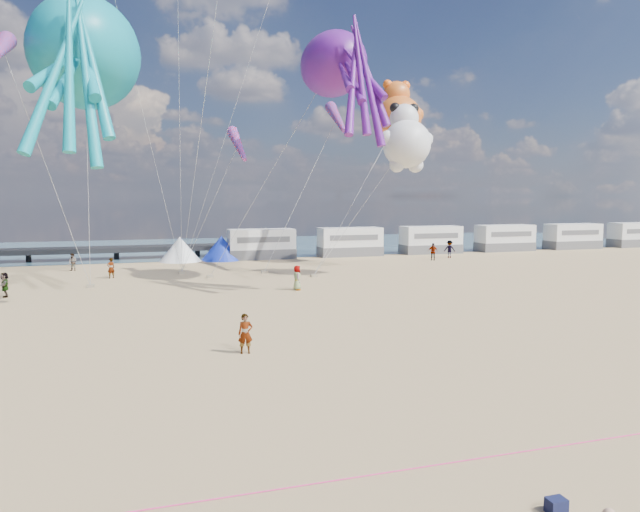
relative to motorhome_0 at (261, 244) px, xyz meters
The scene contains 31 objects.
ground 40.48m from the motorhome_0, 98.53° to the right, with size 120.00×120.00×0.00m, color tan.
water 16.22m from the motorhome_0, 111.80° to the left, with size 120.00×120.00×0.00m, color #3B5F71.
motorhome_0 is the anchor object (origin of this frame).
motorhome_1 9.50m from the motorhome_0, ahead, with size 6.60×2.50×3.00m, color silver.
motorhome_2 19.00m from the motorhome_0, ahead, with size 6.60×2.50×3.00m, color silver.
motorhome_3 28.50m from the motorhome_0, ahead, with size 6.60×2.50×3.00m, color silver.
motorhome_4 38.00m from the motorhome_0, ahead, with size 6.60×2.50×3.00m, color silver.
motorhome_5 47.50m from the motorhome_0, ahead, with size 6.60×2.50×3.00m, color silver.
tent_white 8.01m from the motorhome_0, behind, with size 4.00×4.00×2.40m, color white.
tent_blue 4.01m from the motorhome_0, behind, with size 4.00×4.00×2.40m, color #1933CC.
cooler_navy 47.63m from the motorhome_0, 94.17° to the right, with size 0.38×0.28×0.30m, color #121638.
rope_line 45.42m from the motorhome_0, 97.59° to the right, with size 0.03×0.03×34.00m, color #F2338C.
standing_person 34.94m from the motorhome_0, 102.27° to the right, with size 0.59×0.39×1.61m, color tan.
beachgoer_1 17.72m from the motorhome_0, 164.67° to the right, with size 0.73×0.48×1.50m, color #7F6659.
beachgoer_2 19.19m from the motorhome_0, 14.67° to the right, with size 0.87×0.68×1.79m, color #7F6659.
beachgoer_3 17.11m from the motorhome_0, 21.54° to the right, with size 1.10×0.63×1.70m, color #7F6659.
beachgoer_4 25.96m from the motorhome_0, 139.24° to the right, with size 0.91×0.38×1.56m, color #7F6659.
beachgoer_5 17.10m from the motorhome_0, 143.64° to the right, with size 1.46×0.47×1.58m, color #7F6659.
beachgoer_6 19.80m from the motorhome_0, 94.30° to the right, with size 0.61×0.40×1.66m, color #7F6659.
sandbag_a 20.84m from the motorhome_0, 135.73° to the right, with size 0.50×0.35×0.22m, color gray.
sandbag_b 13.92m from the motorhome_0, 117.75° to the right, with size 0.50×0.35×0.22m, color gray.
sandbag_c 14.17m from the motorhome_0, 84.42° to the right, with size 0.50×0.35×0.22m, color gray.
sandbag_d 11.08m from the motorhome_0, 100.07° to the right, with size 0.50×0.35×0.22m, color gray.
sandbag_e 12.47m from the motorhome_0, 132.67° to the right, with size 0.50×0.35×0.22m, color gray.
kite_octopus_teal 25.08m from the motorhome_0, 134.87° to the right, with size 5.16×12.05×13.77m, color #0E8B9B, non-canonical shape.
kite_octopus_purple 22.09m from the motorhome_0, 83.36° to the right, with size 4.10×9.57×10.94m, color #5A1580, non-canonical shape.
kite_panda 19.96m from the motorhome_0, 62.54° to the right, with size 4.49×4.22×6.33m, color silver, non-canonical shape.
kite_teddy_orange 18.18m from the motorhome_0, 37.48° to the right, with size 4.95×4.66×6.99m, color #D5601F, non-canonical shape.
windsock_left 30.02m from the motorhome_0, 133.18° to the right, with size 1.10×6.45×6.45m, color red, non-canonical shape.
windsock_mid 16.30m from the motorhome_0, 69.03° to the right, with size 1.00×6.38×6.38m, color red, non-canonical shape.
windsock_right 15.51m from the motorhome_0, 108.77° to the right, with size 0.90×5.43×5.43m, color red, non-canonical shape.
Camera 1 is at (-5.13, -16.40, 6.29)m, focal length 32.00 mm.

